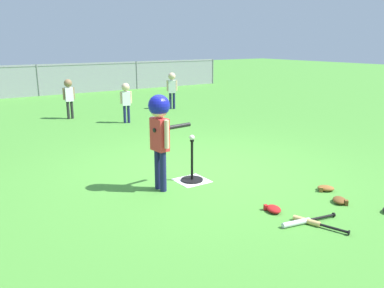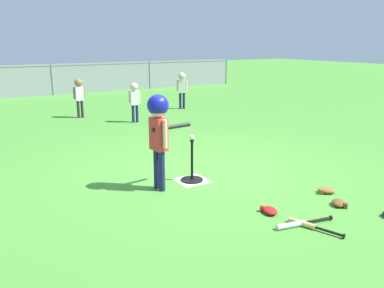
{
  "view_description": "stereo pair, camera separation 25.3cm",
  "coord_description": "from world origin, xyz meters",
  "views": [
    {
      "loc": [
        -3.4,
        -4.7,
        1.96
      ],
      "look_at": [
        -0.4,
        -0.25,
        0.55
      ],
      "focal_mm": 36.71,
      "sensor_mm": 36.0,
      "label": 1
    },
    {
      "loc": [
        -3.19,
        -4.84,
        1.96
      ],
      "look_at": [
        -0.4,
        -0.25,
        0.55
      ],
      "focal_mm": 36.71,
      "sensor_mm": 36.0,
      "label": 2
    }
  ],
  "objects": [
    {
      "name": "batter_child",
      "position": [
        -0.95,
        -0.31,
        0.93
      ],
      "size": [
        0.65,
        0.37,
        1.3
      ],
      "color": "#191E4C",
      "rests_on": "ground_plane"
    },
    {
      "name": "fielder_near_right",
      "position": [
        -0.4,
        5.43,
        0.66
      ],
      "size": [
        0.3,
        0.2,
        1.03
      ],
      "color": "#262626",
      "rests_on": "ground_plane"
    },
    {
      "name": "ground_plane",
      "position": [
        0.0,
        0.0,
        0.0
      ],
      "size": [
        60.0,
        60.0,
        0.0
      ],
      "primitive_type": "plane",
      "color": "#478C33"
    },
    {
      "name": "spare_bat_wood",
      "position": [
        -0.1,
        -2.17,
        0.03
      ],
      "size": [
        0.25,
        0.6,
        0.06
      ],
      "color": "#DBB266",
      "rests_on": "ground_plane"
    },
    {
      "name": "outfield_fence",
      "position": [
        0.0,
        10.45,
        0.62
      ],
      "size": [
        16.06,
        0.06,
        1.15
      ],
      "color": "slate",
      "rests_on": "ground_plane"
    },
    {
      "name": "glove_outfield_drop",
      "position": [
        0.68,
        -1.95,
        0.04
      ],
      "size": [
        0.27,
        0.27,
        0.07
      ],
      "color": "brown",
      "rests_on": "ground_plane"
    },
    {
      "name": "glove_by_plate",
      "position": [
        -0.2,
        -1.68,
        0.04
      ],
      "size": [
        0.23,
        0.26,
        0.07
      ],
      "color": "#B21919",
      "rests_on": "ground_plane"
    },
    {
      "name": "home_plate",
      "position": [
        -0.4,
        -0.25,
        0.0
      ],
      "size": [
        0.44,
        0.44,
        0.01
      ],
      "primitive_type": "cube",
      "color": "white",
      "rests_on": "ground_plane"
    },
    {
      "name": "batting_tee",
      "position": [
        -0.4,
        -0.25,
        0.09
      ],
      "size": [
        0.32,
        0.32,
        0.61
      ],
      "color": "black",
      "rests_on": "ground_plane"
    },
    {
      "name": "fielder_deep_right",
      "position": [
        0.59,
        4.11,
        0.63
      ],
      "size": [
        0.29,
        0.19,
        0.98
      ],
      "color": "#191E4C",
      "rests_on": "ground_plane"
    },
    {
      "name": "spare_bat_silver",
      "position": [
        -0.18,
        -2.09,
        0.03
      ],
      "size": [
        0.71,
        0.19,
        0.06
      ],
      "color": "silver",
      "rests_on": "ground_plane"
    },
    {
      "name": "baseball_on_tee",
      "position": [
        -0.4,
        -0.25,
        0.65
      ],
      "size": [
        0.07,
        0.07,
        0.07
      ],
      "primitive_type": "sphere",
      "color": "white",
      "rests_on": "batting_tee"
    },
    {
      "name": "fielder_deep_left",
      "position": [
        2.6,
        5.26,
        0.69
      ],
      "size": [
        0.29,
        0.21,
        1.07
      ],
      "color": "#191E4C",
      "rests_on": "ground_plane"
    },
    {
      "name": "glove_near_bats",
      "position": [
        0.88,
        -1.59,
        0.04
      ],
      "size": [
        0.27,
        0.27,
        0.07
      ],
      "color": "brown",
      "rests_on": "ground_plane"
    }
  ]
}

